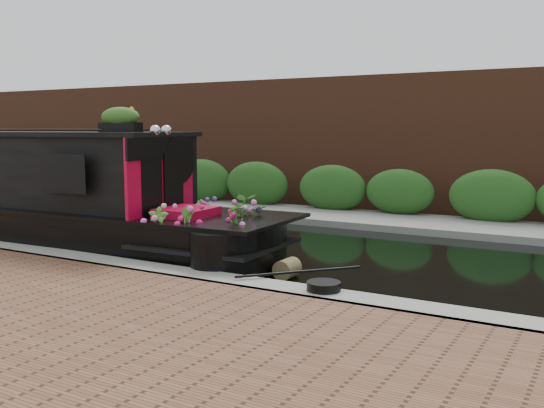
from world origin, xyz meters
The scene contains 8 objects.
ground centered at (0.00, 0.00, 0.00)m, with size 80.00×80.00×0.00m, color black.
near_bank_coping centered at (0.00, -3.30, 0.00)m, with size 40.00×0.60×0.50m, color gray.
far_bank_path centered at (0.00, 4.20, 0.00)m, with size 40.00×2.40×0.34m, color gray.
far_hedge centered at (0.00, 5.10, 0.00)m, with size 40.00×1.10×2.80m, color #23511B.
far_brick_wall centered at (0.00, 7.20, 0.00)m, with size 40.00×1.00×8.00m, color brown.
narrowboat centered at (-4.43, -1.99, 0.90)m, with size 13.06×2.86×3.06m.
rope_fender centered at (2.61, -1.99, 0.16)m, with size 0.32×0.32×0.42m, color brown.
coiled_mooring_rope centered at (3.83, -3.19, 0.31)m, with size 0.47×0.47×0.12m, color black.
Camera 1 is at (7.22, -10.44, 2.43)m, focal length 40.00 mm.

